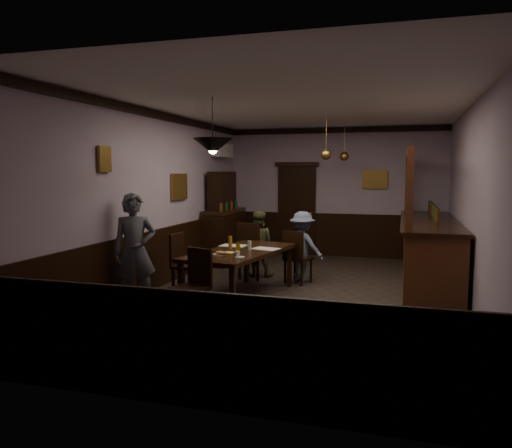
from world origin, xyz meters
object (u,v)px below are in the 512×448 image
at_px(chair_far_left, 251,248).
at_px(person_seated_left, 258,244).
at_px(chair_far_right, 296,255).
at_px(pendant_brass_mid, 326,155).
at_px(pendant_brass_far, 344,156).
at_px(chair_side, 183,261).
at_px(person_seated_right, 302,246).
at_px(soda_can, 238,248).
at_px(coffee_cup, 238,254).
at_px(bar_counter, 429,249).
at_px(chair_near, 195,281).
at_px(sideboard, 224,226).
at_px(person_standing, 134,251).
at_px(dining_table, 240,254).
at_px(pendant_iron, 213,146).

xyz_separation_m(chair_far_left, person_seated_left, (0.05, 0.28, 0.05)).
bearing_deg(chair_far_right, pendant_brass_mid, -90.16).
height_order(pendant_brass_mid, pendant_brass_far, same).
bearing_deg(chair_far_right, pendant_brass_far, -84.39).
xyz_separation_m(chair_side, person_seated_left, (0.77, 1.65, 0.08)).
distance_m(chair_far_right, chair_side, 2.02).
relative_size(chair_far_left, person_seated_right, 0.83).
xyz_separation_m(soda_can, pendant_brass_mid, (1.00, 2.30, 1.49)).
distance_m(chair_far_left, coffee_cup, 1.99).
bearing_deg(coffee_cup, soda_can, 117.46).
distance_m(bar_counter, pendant_brass_far, 2.76).
relative_size(chair_far_right, person_seated_right, 0.75).
relative_size(coffee_cup, soda_can, 0.67).
xyz_separation_m(person_seated_right, pendant_brass_mid, (0.30, 0.73, 1.67)).
distance_m(chair_near, person_seated_right, 2.91).
distance_m(chair_far_left, chair_side, 1.55).
bearing_deg(sideboard, chair_side, -82.96).
height_order(chair_far_right, coffee_cup, chair_far_right).
bearing_deg(pendant_brass_far, bar_counter, -38.73).
bearing_deg(person_standing, chair_near, -43.34).
bearing_deg(pendant_brass_far, sideboard, -166.88).
distance_m(dining_table, person_seated_right, 1.61).
relative_size(chair_near, pendant_iron, 1.22).
bearing_deg(chair_far_left, chair_side, 70.59).
relative_size(person_seated_left, pendant_brass_far, 1.54).
relative_size(dining_table, bar_counter, 0.56).
bearing_deg(pendant_brass_far, person_seated_right, -104.00).
relative_size(person_seated_left, soda_can, 10.39).
height_order(chair_side, pendant_iron, pendant_iron).
distance_m(chair_far_left, bar_counter, 3.21).
bearing_deg(dining_table, chair_far_left, 99.84).
bearing_deg(chair_side, soda_can, -90.27).
bearing_deg(chair_side, person_standing, 167.48).
relative_size(chair_far_left, chair_near, 1.10).
bearing_deg(chair_side, bar_counter, -57.29).
relative_size(person_seated_left, sideboard, 0.63).
distance_m(soda_can, bar_counter, 3.64).
height_order(chair_near, person_standing, person_standing).
xyz_separation_m(chair_far_right, chair_near, (-0.85, -2.49, 0.00)).
relative_size(chair_side, pendant_brass_mid, 1.22).
xyz_separation_m(dining_table, chair_far_left, (-0.23, 1.32, -0.11)).
xyz_separation_m(person_seated_right, pendant_iron, (-0.84, -2.24, 1.69)).
bearing_deg(chair_far_right, sideboard, -21.12).
distance_m(soda_can, pendant_brass_mid, 2.91).
bearing_deg(person_seated_left, chair_near, 81.67).
bearing_deg(chair_far_left, person_seated_left, -90.87).
distance_m(chair_side, pendant_brass_mid, 3.45).
bearing_deg(dining_table, pendant_brass_far, 70.77).
bearing_deg(coffee_cup, person_seated_left, 108.55).
distance_m(dining_table, bar_counter, 3.57).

